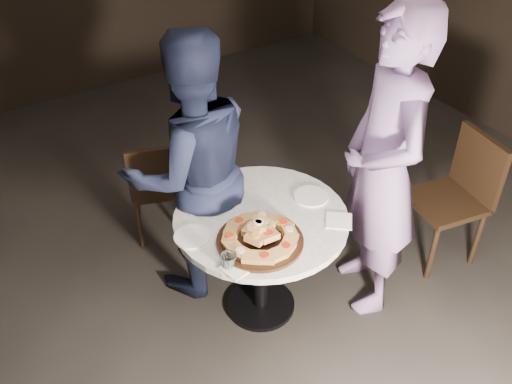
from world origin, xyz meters
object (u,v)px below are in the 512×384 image
focaccia_pile (260,234)px  water_glass (228,261)px  diner_teal (383,169)px  chair_far (158,184)px  table (261,234)px  chair_right (459,190)px  diner_navy (192,170)px  serving_board (260,241)px

focaccia_pile → water_glass: bearing=-163.1°
water_glass → diner_teal: (0.97, 0.01, 0.17)m
chair_far → diner_teal: bearing=146.7°
table → water_glass: (-0.34, -0.24, 0.17)m
chair_far → chair_right: size_ratio=0.90×
focaccia_pile → diner_teal: (0.74, -0.06, 0.16)m
chair_far → chair_right: bearing=163.4°
chair_right → diner_teal: (-0.70, 0.02, 0.41)m
diner_navy → diner_teal: 1.05m
focaccia_pile → diner_navy: diner_navy is taller
serving_board → diner_teal: size_ratio=0.24×
serving_board → diner_teal: (0.74, -0.06, 0.20)m
chair_far → chair_right: chair_right is taller
water_glass → diner_teal: size_ratio=0.04×
focaccia_pile → diner_teal: diner_teal is taller
diner_navy → chair_right: bearing=162.2°
serving_board → water_glass: (-0.22, -0.07, 0.03)m
serving_board → water_glass: bearing=-163.7°
chair_far → diner_navy: diner_navy is taller
diner_navy → diner_teal: size_ratio=0.90×
focaccia_pile → diner_teal: 0.76m
chair_far → diner_navy: 0.61m
diner_navy → table: bearing=120.1°
chair_far → diner_teal: diner_teal is taller
serving_board → focaccia_pile: 0.04m
serving_board → focaccia_pile: bearing=49.9°
table → serving_board: serving_board is taller
chair_far → chair_right: (1.55, -1.15, 0.05)m
table → chair_far: 0.94m
water_glass → diner_navy: size_ratio=0.05×
table → diner_navy: size_ratio=0.67×
serving_board → diner_navy: (-0.07, 0.60, 0.11)m
focaccia_pile → diner_teal: bearing=-4.7°
chair_right → diner_teal: 0.81m
table → diner_navy: 0.53m
table → focaccia_pile: bearing=-124.1°
table → diner_teal: size_ratio=0.61×
focaccia_pile → chair_far: (-0.10, 1.07, -0.31)m
serving_board → chair_right: chair_right is taller
table → chair_right: (1.33, -0.25, -0.07)m
serving_board → chair_right: 1.46m
table → focaccia_pile: focaccia_pile is taller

